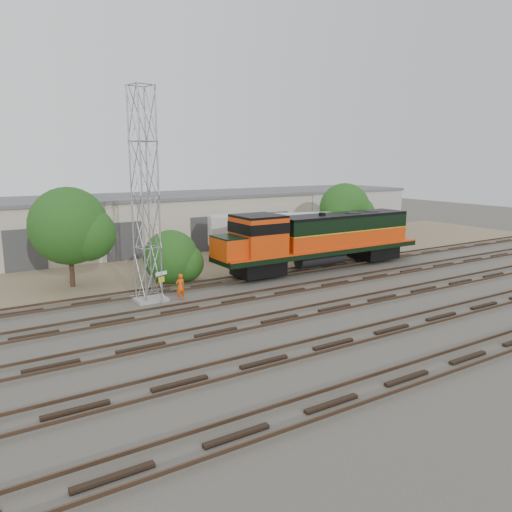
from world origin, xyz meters
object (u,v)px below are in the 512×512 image
signal_tower (145,199)px  semi_trailer (285,231)px  locomotive (318,238)px  worker (180,287)px

signal_tower → semi_trailer: 17.08m
locomotive → signal_tower: signal_tower is taller
worker → semi_trailer: bearing=-153.6°
locomotive → worker: locomotive is taller
worker → semi_trailer: 15.57m
signal_tower → worker: signal_tower is taller
locomotive → worker: bearing=-170.6°
signal_tower → semi_trailer: bearing=23.4°
locomotive → signal_tower: (-14.73, -1.22, 3.83)m
signal_tower → semi_trailer: size_ratio=1.00×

